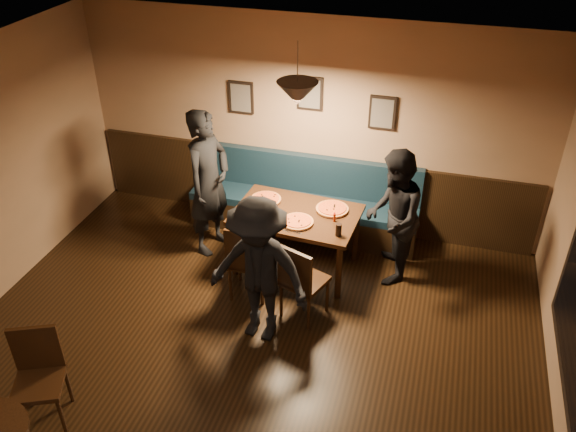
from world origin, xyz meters
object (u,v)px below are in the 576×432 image
at_px(booth_bench, 303,199).
at_px(diner_front, 259,271).
at_px(chair_near_left, 250,258).
at_px(diner_left, 209,183).
at_px(cafe_chair_far, 38,383).
at_px(chair_near_right, 305,279).
at_px(tabasco_bottle, 334,217).
at_px(soda_glass, 339,230).
at_px(dining_table, 296,240).
at_px(diner_right, 393,217).

relative_size(booth_bench, diner_front, 1.81).
xyz_separation_m(chair_near_left, diner_left, (-0.77, 0.74, 0.45)).
bearing_deg(chair_near_left, diner_front, -66.45).
xyz_separation_m(diner_left, cafe_chair_far, (-0.42, -2.96, -0.47)).
xyz_separation_m(chair_near_right, tabasco_bottle, (0.15, 0.76, 0.36)).
xyz_separation_m(soda_glass, cafe_chair_far, (-2.13, -2.52, -0.38)).
relative_size(diner_front, tabasco_bottle, 13.17).
distance_m(dining_table, chair_near_left, 0.73).
relative_size(booth_bench, tabasco_bottle, 23.77).
bearing_deg(tabasco_bottle, booth_bench, 125.35).
relative_size(chair_near_left, chair_near_right, 1.02).
bearing_deg(diner_left, chair_near_left, -119.28).
relative_size(diner_right, diner_front, 0.99).
height_order(diner_left, diner_right, diner_left).
height_order(booth_bench, diner_left, diner_left).
bearing_deg(cafe_chair_far, chair_near_left, -142.43).
bearing_deg(tabasco_bottle, soda_glass, -68.69).
distance_m(dining_table, tabasco_bottle, 0.65).
bearing_deg(diner_right, soda_glass, -55.45).
distance_m(diner_right, soda_glass, 0.71).
relative_size(dining_table, diner_front, 0.87).
height_order(booth_bench, diner_right, diner_right).
xyz_separation_m(booth_bench, diner_left, (-1.02, -0.66, 0.44)).
relative_size(diner_right, tabasco_bottle, 13.07).
bearing_deg(cafe_chair_far, diner_front, -157.57).
distance_m(chair_near_left, chair_near_right, 0.71).
xyz_separation_m(booth_bench, chair_near_right, (0.44, -1.59, -0.02)).
height_order(booth_bench, tabasco_bottle, booth_bench).
distance_m(diner_left, soda_glass, 1.77).
bearing_deg(chair_near_right, soda_glass, 83.22).
relative_size(chair_near_left, diner_right, 0.59).
relative_size(diner_left, cafe_chair_far, 1.99).
bearing_deg(tabasco_bottle, diner_left, 174.08).
xyz_separation_m(booth_bench, diner_front, (0.07, -2.02, 0.33)).
bearing_deg(booth_bench, diner_front, -87.94).
xyz_separation_m(diner_front, cafe_chair_far, (-1.51, -1.60, -0.36)).
height_order(booth_bench, chair_near_left, booth_bench).
relative_size(dining_table, chair_near_right, 1.51).
xyz_separation_m(diner_front, soda_glass, (0.62, 0.92, 0.02)).
relative_size(booth_bench, soda_glass, 20.22).
relative_size(diner_front, cafe_chair_far, 1.76).
relative_size(dining_table, tabasco_bottle, 11.49).
distance_m(booth_bench, dining_table, 0.80).
xyz_separation_m(diner_left, diner_right, (2.25, 0.03, -0.12)).
distance_m(chair_near_left, diner_left, 1.16).
height_order(chair_near_left, cafe_chair_far, chair_near_left).
bearing_deg(chair_near_right, diner_right, 70.60).
distance_m(booth_bench, chair_near_left, 1.43).
height_order(dining_table, diner_right, diner_right).
distance_m(booth_bench, soda_glass, 1.34).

